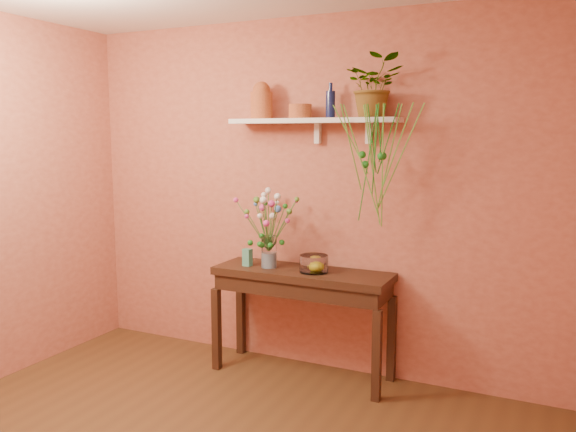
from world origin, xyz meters
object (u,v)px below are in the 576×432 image
Objects in this scene: terracotta_jug at (262,101)px; glass_bowl at (314,264)px; bouquet at (268,215)px; sideboard at (302,285)px; blue_bottle at (330,104)px; glass_vase at (269,254)px; spider_plant at (374,86)px.

glass_bowl is at bearing -12.94° from terracotta_jug.
bouquet is (0.12, -0.14, -0.85)m from terracotta_jug.
blue_bottle reaches higher than sideboard.
glass_vase is (-0.43, -0.16, -1.12)m from blue_bottle.
blue_bottle is at bearing 4.51° from terracotta_jug.
glass_bowl is at bearing -12.15° from sideboard.
terracotta_jug is (-0.38, 0.09, 1.37)m from sideboard.
glass_bowl is at bearing -110.58° from blue_bottle.
spider_plant is at bearing -0.25° from terracotta_jug.
spider_plant is (0.50, 0.09, 1.45)m from sideboard.
glass_vase is at bearing -44.90° from terracotta_jug.
bouquet is (-0.76, -0.13, -0.93)m from spider_plant.
glass_bowl is at bearing 1.09° from glass_vase.
bouquet is at bearing -157.02° from blue_bottle.
terracotta_jug is at bearing 131.98° from bouquet.
sideboard is at bearing 6.30° from glass_vase.
spider_plant is 1.34m from glass_bowl.
spider_plant reaches higher than glass_bowl.
glass_vase is (-0.77, -0.11, -1.23)m from spider_plant.
sideboard is at bearing -140.54° from blue_bottle.
glass_bowl is (0.49, -0.11, -1.20)m from terracotta_jug.
bouquet is (0.00, -0.02, 0.30)m from glass_vase.
terracotta_jug reaches higher than bouquet.
blue_bottle is 0.94m from bouquet.
glass_bowl is (0.10, -0.02, 0.18)m from sideboard.
spider_plant is 1.46m from glass_vase.
terracotta_jug is at bearing 167.06° from glass_bowl.
spider_plant reaches higher than blue_bottle.
blue_bottle is 1.20× the size of glass_bowl.
spider_plant is 0.82× the size of bouquet.
spider_plant reaches higher than bouquet.
sideboard is 1.36m from blue_bottle.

